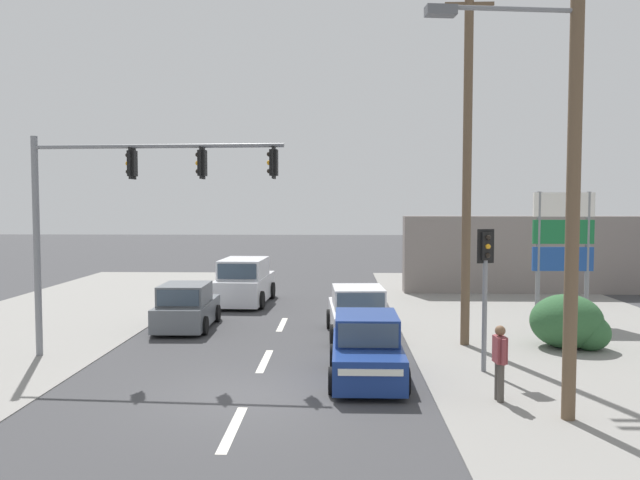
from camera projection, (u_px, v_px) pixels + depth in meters
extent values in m
plane|color=#3A3A3D|center=(248.00, 396.00, 13.57)|extent=(140.00, 140.00, 0.00)
cube|color=silver|center=(233.00, 429.00, 11.57)|extent=(0.20, 2.40, 0.01)
cube|color=silver|center=(265.00, 361.00, 16.56)|extent=(0.20, 2.40, 0.01)
cube|color=silver|center=(282.00, 324.00, 21.55)|extent=(0.20, 2.40, 0.01)
cube|color=gray|center=(625.00, 374.00, 15.29)|extent=(10.00, 44.00, 0.02)
cylinder|color=brown|center=(575.00, 139.00, 11.72)|extent=(0.26, 0.26, 10.79)
cylinder|color=slate|center=(510.00, 9.00, 11.47)|extent=(2.59, 0.40, 0.09)
cube|color=#595B60|center=(441.00, 11.00, 11.36)|extent=(0.59, 0.34, 0.18)
cylinder|color=brown|center=(467.00, 158.00, 18.08)|extent=(0.26, 0.26, 10.99)
cube|color=brown|center=(469.00, 4.00, 17.83)|extent=(1.40, 0.12, 0.10)
cylinder|color=slate|center=(37.00, 247.00, 16.94)|extent=(0.18, 0.18, 6.00)
cylinder|color=slate|center=(157.00, 146.00, 16.49)|extent=(6.80, 0.50, 0.11)
cube|color=black|center=(132.00, 163.00, 16.57)|extent=(0.21, 0.27, 0.68)
cube|color=black|center=(132.00, 163.00, 16.57)|extent=(0.06, 0.44, 0.84)
sphere|color=black|center=(128.00, 155.00, 16.57)|extent=(0.13, 0.13, 0.13)
sphere|color=orange|center=(128.00, 163.00, 16.58)|extent=(0.13, 0.13, 0.13)
sphere|color=black|center=(128.00, 172.00, 16.60)|extent=(0.13, 0.13, 0.13)
cube|color=black|center=(202.00, 163.00, 16.41)|extent=(0.21, 0.27, 0.68)
cube|color=black|center=(202.00, 163.00, 16.41)|extent=(0.06, 0.44, 0.84)
sphere|color=black|center=(198.00, 155.00, 16.41)|extent=(0.13, 0.13, 0.13)
sphere|color=orange|center=(198.00, 163.00, 16.42)|extent=(0.13, 0.13, 0.13)
sphere|color=black|center=(198.00, 171.00, 16.43)|extent=(0.13, 0.13, 0.13)
cube|color=black|center=(274.00, 163.00, 16.24)|extent=(0.21, 0.27, 0.68)
cube|color=black|center=(274.00, 163.00, 16.24)|extent=(0.06, 0.44, 0.84)
sphere|color=black|center=(269.00, 154.00, 16.24)|extent=(0.13, 0.13, 0.13)
sphere|color=orange|center=(269.00, 163.00, 16.25)|extent=(0.13, 0.13, 0.13)
sphere|color=black|center=(269.00, 171.00, 16.26)|extent=(0.13, 0.13, 0.13)
cylinder|color=slate|center=(484.00, 316.00, 15.38)|extent=(0.12, 0.12, 2.80)
cube|color=black|center=(486.00, 246.00, 15.27)|extent=(0.30, 0.26, 0.68)
cube|color=black|center=(486.00, 246.00, 15.27)|extent=(0.43, 0.16, 0.84)
sphere|color=black|center=(488.00, 237.00, 15.15)|extent=(0.13, 0.13, 0.13)
sphere|color=orange|center=(488.00, 246.00, 15.16)|extent=(0.13, 0.13, 0.13)
sphere|color=black|center=(488.00, 255.00, 15.17)|extent=(0.13, 0.13, 0.13)
cylinder|color=slate|center=(538.00, 257.00, 21.80)|extent=(0.16, 0.16, 4.60)
cylinder|color=slate|center=(587.00, 258.00, 21.75)|extent=(0.16, 0.16, 4.60)
cube|color=silver|center=(564.00, 205.00, 21.67)|extent=(2.10, 0.14, 0.84)
cube|color=#196B38|center=(563.00, 232.00, 21.72)|extent=(2.10, 0.14, 0.84)
cube|color=#1E4793|center=(563.00, 259.00, 21.78)|extent=(2.10, 0.14, 0.84)
ellipsoid|color=#2D5B33|center=(566.00, 321.00, 18.02)|extent=(2.06, 1.86, 1.57)
ellipsoid|color=#2D5B33|center=(590.00, 333.00, 17.71)|extent=(1.14, 1.03, 1.02)
cube|color=gray|center=(532.00, 255.00, 29.09)|extent=(12.00, 1.00, 3.60)
cube|color=silver|center=(358.00, 319.00, 19.60)|extent=(1.93, 4.29, 0.80)
cube|color=silver|center=(358.00, 297.00, 19.61)|extent=(1.66, 1.98, 0.62)
cube|color=#384756|center=(361.00, 302.00, 18.64)|extent=(1.44, 0.14, 0.53)
cube|color=#384756|center=(356.00, 292.00, 20.58)|extent=(1.41, 0.14, 0.50)
cube|color=white|center=(365.00, 327.00, 17.48)|extent=(1.45, 0.12, 0.14)
cylinder|color=black|center=(391.00, 335.00, 18.34)|extent=(0.23, 0.65, 0.64)
cylinder|color=black|center=(333.00, 335.00, 18.30)|extent=(0.23, 0.65, 0.64)
cylinder|color=black|center=(380.00, 319.00, 20.94)|extent=(0.23, 0.65, 0.64)
cylinder|color=black|center=(330.00, 319.00, 20.89)|extent=(0.23, 0.65, 0.64)
cube|color=silver|center=(245.00, 288.00, 26.13)|extent=(2.05, 4.58, 1.00)
cube|color=silver|center=(244.00, 268.00, 25.88)|extent=(1.84, 2.78, 0.76)
cube|color=#384756|center=(250.00, 265.00, 27.25)|extent=(1.58, 0.13, 0.65)
cube|color=#384756|center=(237.00, 271.00, 24.52)|extent=(1.55, 0.13, 0.61)
cube|color=white|center=(255.00, 277.00, 28.38)|extent=(1.56, 0.11, 0.14)
cylinder|color=black|center=(231.00, 290.00, 27.61)|extent=(0.25, 0.73, 0.72)
cylinder|color=black|center=(272.00, 290.00, 27.47)|extent=(0.25, 0.73, 0.72)
cylinder|color=black|center=(215.00, 300.00, 24.83)|extent=(0.25, 0.73, 0.72)
cylinder|color=black|center=(261.00, 300.00, 24.69)|extent=(0.25, 0.73, 0.72)
cube|color=navy|center=(367.00, 359.00, 14.75)|extent=(1.60, 3.60, 0.76)
cube|color=navy|center=(366.00, 327.00, 15.01)|extent=(1.48, 1.90, 0.64)
cube|color=#384756|center=(368.00, 336.00, 14.04)|extent=(1.36, 0.06, 0.54)
cube|color=#384756|center=(365.00, 320.00, 15.97)|extent=(1.33, 0.06, 0.51)
cube|color=white|center=(371.00, 373.00, 12.92)|extent=(1.36, 0.04, 0.14)
cylinder|color=black|center=(406.00, 381.00, 13.62)|extent=(0.18, 0.60, 0.60)
cylinder|color=black|center=(332.00, 381.00, 13.67)|extent=(0.18, 0.60, 0.60)
cylinder|color=black|center=(396.00, 356.00, 15.85)|extent=(0.18, 0.60, 0.60)
cylinder|color=black|center=(333.00, 356.00, 15.90)|extent=(0.18, 0.60, 0.60)
cube|color=slate|center=(187.00, 313.00, 20.95)|extent=(1.66, 3.63, 0.76)
cube|color=slate|center=(185.00, 294.00, 20.61)|extent=(1.51, 1.93, 0.64)
cube|color=#384756|center=(191.00, 290.00, 21.57)|extent=(1.36, 0.08, 0.54)
cube|color=#384756|center=(178.00, 298.00, 19.64)|extent=(1.33, 0.08, 0.51)
cube|color=white|center=(199.00, 300.00, 22.75)|extent=(1.36, 0.06, 0.14)
cylinder|color=black|center=(172.00, 313.00, 22.08)|extent=(0.19, 0.60, 0.60)
cylinder|color=black|center=(217.00, 313.00, 22.06)|extent=(0.19, 0.60, 0.60)
cylinder|color=black|center=(154.00, 325.00, 19.85)|extent=(0.19, 0.60, 0.60)
cylinder|color=black|center=(204.00, 326.00, 19.83)|extent=(0.19, 0.60, 0.60)
cylinder|color=#47423D|center=(501.00, 384.00, 13.03)|extent=(0.14, 0.14, 0.84)
cylinder|color=#47423D|center=(498.00, 381.00, 13.21)|extent=(0.14, 0.14, 0.84)
cube|color=brown|center=(500.00, 349.00, 13.08)|extent=(0.25, 0.38, 0.56)
sphere|color=brown|center=(500.00, 331.00, 13.06)|extent=(0.22, 0.22, 0.22)
cylinder|color=brown|center=(504.00, 352.00, 12.85)|extent=(0.09, 0.09, 0.54)
cylinder|color=brown|center=(496.00, 347.00, 13.32)|extent=(0.09, 0.09, 0.54)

